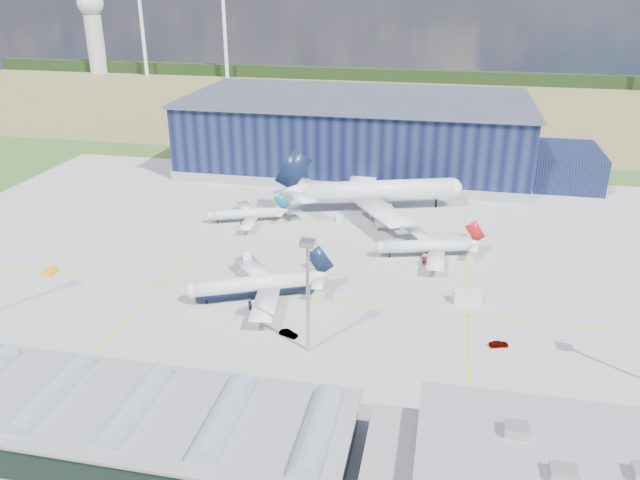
{
  "coord_description": "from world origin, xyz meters",
  "views": [
    {
      "loc": [
        32.84,
        -128.78,
        66.41
      ],
      "look_at": [
        4.36,
        7.99,
        6.71
      ],
      "focal_mm": 35.0,
      "sensor_mm": 36.0,
      "label": 1
    }
  ],
  "objects": [
    {
      "name": "hangar",
      "position": [
        2.81,
        94.8,
        11.62
      ],
      "size": [
        145.0,
        62.0,
        26.1
      ],
      "color": "black",
      "rests_on": "ground"
    },
    {
      "name": "farmland",
      "position": [
        0.0,
        220.0,
        0.0
      ],
      "size": [
        600.0,
        220.0,
        0.01
      ],
      "primitive_type": "cube",
      "color": "olive",
      "rests_on": "ground"
    },
    {
      "name": "horizon_dressing",
      "position": [
        -191.3,
        294.39,
        34.2
      ],
      "size": [
        440.2,
        18.0,
        70.0
      ],
      "color": "white",
      "rests_on": "ground"
    },
    {
      "name": "treeline",
      "position": [
        0.0,
        300.0,
        4.0
      ],
      "size": [
        600.0,
        8.0,
        8.0
      ],
      "primitive_type": "cube",
      "color": "black",
      "rests_on": "ground"
    },
    {
      "name": "gse_tug_b",
      "position": [
        -43.36,
        -46.0,
        0.66
      ],
      "size": [
        3.56,
        3.64,
        1.33
      ],
      "primitive_type": "cube",
      "rotation": [
        0.0,
        0.0,
        -0.73
      ],
      "color": "orange",
      "rests_on": "ground"
    },
    {
      "name": "glass_concourse",
      "position": [
        -6.45,
        -60.0,
        3.69
      ],
      "size": [
        78.0,
        23.0,
        8.6
      ],
      "color": "black",
      "rests_on": "ground"
    },
    {
      "name": "apron",
      "position": [
        0.0,
        10.0,
        0.03
      ],
      "size": [
        220.0,
        160.0,
        0.08
      ],
      "color": "gray",
      "rests_on": "ground"
    },
    {
      "name": "gse_cart_a",
      "position": [
        3.77,
        38.85,
        0.69
      ],
      "size": [
        2.67,
        3.53,
        1.39
      ],
      "primitive_type": "cube",
      "rotation": [
        0.0,
        0.0,
        0.18
      ],
      "color": "silver",
      "rests_on": "ground"
    },
    {
      "name": "airstair",
      "position": [
        -12.74,
        2.34,
        1.56
      ],
      "size": [
        3.78,
        5.25,
        3.12
      ],
      "primitive_type": "cube",
      "rotation": [
        0.0,
        0.0,
        0.42
      ],
      "color": "silver",
      "rests_on": "ground"
    },
    {
      "name": "airliner_widebody",
      "position": [
        13.61,
        49.87,
        9.52
      ],
      "size": [
        73.31,
        72.5,
        19.04
      ],
      "primitive_type": null,
      "rotation": [
        0.0,
        0.0,
        0.32
      ],
      "color": "silver",
      "rests_on": "ground"
    },
    {
      "name": "ground",
      "position": [
        0.0,
        0.0,
        0.0
      ],
      "size": [
        600.0,
        600.0,
        0.0
      ],
      "primitive_type": "plane",
      "color": "#2C521F",
      "rests_on": "ground"
    },
    {
      "name": "airliner_regional",
      "position": [
        -22.88,
        31.8,
        4.02
      ],
      "size": [
        31.56,
        31.25,
        8.05
      ],
      "primitive_type": null,
      "rotation": [
        0.0,
        0.0,
        3.5
      ],
      "color": "silver",
      "rests_on": "ground"
    },
    {
      "name": "gse_tug_a",
      "position": [
        -58.02,
        -10.38,
        0.71
      ],
      "size": [
        2.13,
        3.44,
        1.42
      ],
      "primitive_type": "cube",
      "rotation": [
        0.0,
        0.0,
        -0.01
      ],
      "color": "orange",
      "rests_on": "ground"
    },
    {
      "name": "gse_cart_b",
      "position": [
        30.61,
        16.68,
        0.63
      ],
      "size": [
        3.13,
        2.3,
        1.26
      ],
      "primitive_type": "cube",
      "rotation": [
        0.0,
        0.0,
        1.44
      ],
      "color": "silver",
      "rests_on": "ground"
    },
    {
      "name": "airliner_navy",
      "position": [
        -6.27,
        -12.0,
        5.51
      ],
      "size": [
        44.44,
        44.07,
        11.02
      ],
      "primitive_type": null,
      "rotation": [
        0.0,
        0.0,
        3.57
      ],
      "color": "silver",
      "rests_on": "ground"
    },
    {
      "name": "car_b",
      "position": [
        4.97,
        -25.75,
        0.63
      ],
      "size": [
        4.06,
        2.51,
        1.26
      ],
      "primitive_type": "imported",
      "rotation": [
        0.0,
        0.0,
        1.24
      ],
      "color": "#99999E",
      "rests_on": "ground"
    },
    {
      "name": "car_a",
      "position": [
        45.73,
        -21.07,
        0.63
      ],
      "size": [
        4.0,
        2.56,
        1.27
      ],
      "primitive_type": "imported",
      "rotation": [
        0.0,
        0.0,
        1.88
      ],
      "color": "#99999E",
      "rests_on": "ground"
    },
    {
      "name": "airliner_red",
      "position": [
        29.51,
        18.12,
        4.67
      ],
      "size": [
        35.11,
        34.67,
        9.34
      ],
      "primitive_type": null,
      "rotation": [
        0.0,
        0.0,
        3.41
      ],
      "color": "silver",
      "rests_on": "ground"
    },
    {
      "name": "light_mast_center",
      "position": [
        10.0,
        -30.0,
        15.43
      ],
      "size": [
        2.6,
        2.6,
        23.0
      ],
      "color": "#AAACB1",
      "rests_on": "ground"
    },
    {
      "name": "gse_van_a",
      "position": [
        39.88,
        -4.28,
        1.32
      ],
      "size": [
        6.45,
        3.71,
        2.65
      ],
      "primitive_type": "cube",
      "rotation": [
        0.0,
        0.0,
        1.75
      ],
      "color": "silver",
      "rests_on": "ground"
    }
  ]
}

